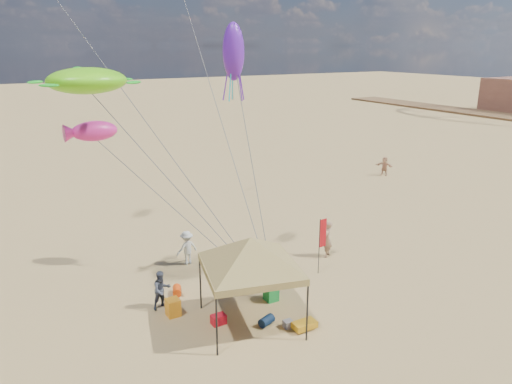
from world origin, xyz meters
TOP-DOWN VIEW (x-y plane):
  - ground at (0.00, 0.00)m, footprint 280.00×280.00m
  - canopy_tent at (-2.25, -0.47)m, footprint 6.38×6.38m
  - feather_flag at (2.73, 1.69)m, footprint 0.41×0.06m
  - cooler_red at (-3.34, 0.11)m, footprint 0.54×0.38m
  - cooler_blue at (-0.19, 2.94)m, footprint 0.54×0.38m
  - bag_navy at (-1.79, -0.87)m, footprint 0.69×0.54m
  - bag_orange at (-3.85, 3.09)m, footprint 0.54×0.69m
  - chair_green at (-0.65, 0.65)m, footprint 0.50×0.50m
  - chair_yellow at (-4.60, 1.56)m, footprint 0.50×0.50m
  - crate_grey at (-1.18, -1.42)m, footprint 0.34×0.30m
  - beach_cart at (-0.74, -1.85)m, footprint 0.90×0.50m
  - person_near_a at (4.11, 3.00)m, footprint 0.81×0.75m
  - person_near_b at (-4.76, 2.31)m, footprint 0.85×0.70m
  - person_near_c at (-2.29, 5.68)m, footprint 1.17×0.77m
  - person_far_c at (18.20, 13.42)m, footprint 1.08×1.48m
  - turtle_kite at (-6.63, 3.51)m, footprint 3.38×3.04m
  - fish_kite at (-6.25, 4.88)m, footprint 1.99×1.45m
  - squid_kite at (-0.40, 4.21)m, footprint 1.16×1.16m

SIDE VIEW (x-z plane):
  - ground at x=0.00m, z-range 0.00..0.00m
  - crate_grey at x=-1.18m, z-range 0.00..0.28m
  - bag_navy at x=-1.79m, z-range 0.00..0.36m
  - bag_orange at x=-3.85m, z-range 0.00..0.36m
  - cooler_red at x=-3.34m, z-range 0.00..0.38m
  - cooler_blue at x=-0.19m, z-range 0.00..0.38m
  - beach_cart at x=-0.74m, z-range 0.08..0.32m
  - chair_green at x=-0.65m, z-range 0.00..0.70m
  - chair_yellow at x=-4.60m, z-range 0.00..0.70m
  - person_far_c at x=18.20m, z-range 0.00..1.54m
  - person_near_b at x=-4.76m, z-range 0.00..1.61m
  - person_near_c at x=-2.29m, z-range 0.00..1.69m
  - person_near_a at x=4.11m, z-range 0.00..1.86m
  - feather_flag at x=2.73m, z-range 0.47..3.15m
  - canopy_tent at x=-2.25m, z-range 1.35..5.41m
  - fish_kite at x=-6.25m, z-range 6.56..7.35m
  - turtle_kite at x=-6.63m, z-range 8.51..9.44m
  - squid_kite at x=-0.40m, z-range 8.73..11.13m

